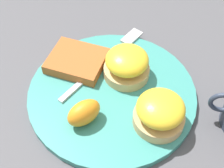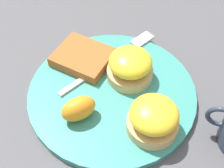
% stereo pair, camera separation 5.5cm
% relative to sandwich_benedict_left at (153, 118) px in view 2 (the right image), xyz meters
% --- Properties ---
extents(ground_plane, '(1.10, 1.10, 0.00)m').
position_rel_sandwich_benedict_left_xyz_m(ground_plane, '(0.09, -0.05, -0.04)').
color(ground_plane, '#4C4C51').
extents(plate, '(0.31, 0.31, 0.01)m').
position_rel_sandwich_benedict_left_xyz_m(plate, '(0.09, -0.05, -0.04)').
color(plate, teal).
rests_on(plate, ground_plane).
extents(sandwich_benedict_left, '(0.09, 0.09, 0.06)m').
position_rel_sandwich_benedict_left_xyz_m(sandwich_benedict_left, '(0.00, 0.00, 0.00)').
color(sandwich_benedict_left, tan).
rests_on(sandwich_benedict_left, plate).
extents(sandwich_benedict_right, '(0.09, 0.09, 0.06)m').
position_rel_sandwich_benedict_left_xyz_m(sandwich_benedict_right, '(0.07, -0.10, 0.00)').
color(sandwich_benedict_right, tan).
rests_on(sandwich_benedict_right, plate).
extents(hashbrown_patty, '(0.12, 0.11, 0.02)m').
position_rel_sandwich_benedict_left_xyz_m(hashbrown_patty, '(0.17, -0.11, -0.02)').
color(hashbrown_patty, '#A95928').
rests_on(hashbrown_patty, plate).
extents(orange_wedge, '(0.07, 0.07, 0.04)m').
position_rel_sandwich_benedict_left_xyz_m(orange_wedge, '(0.12, 0.02, -0.01)').
color(orange_wedge, orange).
rests_on(orange_wedge, plate).
extents(fork, '(0.13, 0.22, 0.00)m').
position_rel_sandwich_benedict_left_xyz_m(fork, '(0.11, -0.13, -0.03)').
color(fork, silver).
rests_on(fork, plate).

